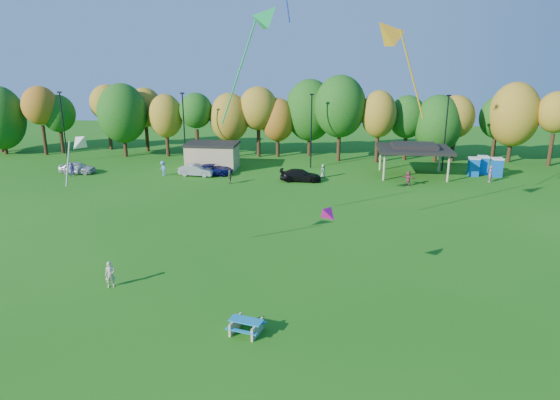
# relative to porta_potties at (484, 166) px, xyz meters

# --- Properties ---
(ground) EXTENTS (160.00, 160.00, 0.00)m
(ground) POSITION_rel_porta_potties_xyz_m (-22.36, -38.07, -1.10)
(ground) COLOR #19600F
(ground) RESTS_ON ground
(tree_line) EXTENTS (93.57, 10.55, 11.15)m
(tree_line) POSITION_rel_porta_potties_xyz_m (-23.38, 7.44, 4.82)
(tree_line) COLOR black
(tree_line) RESTS_ON ground
(lamp_posts) EXTENTS (64.50, 0.25, 9.09)m
(lamp_posts) POSITION_rel_porta_potties_xyz_m (-20.36, 1.93, 3.80)
(lamp_posts) COLOR black
(lamp_posts) RESTS_ON ground
(utility_building) EXTENTS (6.30, 4.30, 3.25)m
(utility_building) POSITION_rel_porta_potties_xyz_m (-32.36, -0.07, 0.54)
(utility_building) COLOR tan
(utility_building) RESTS_ON ground
(pavilion) EXTENTS (8.20, 6.20, 3.77)m
(pavilion) POSITION_rel_porta_potties_xyz_m (-8.36, -1.07, 2.13)
(pavilion) COLOR tan
(pavilion) RESTS_ON ground
(porta_potties) EXTENTS (3.75, 2.19, 2.18)m
(porta_potties) POSITION_rel_porta_potties_xyz_m (0.00, 0.00, 0.00)
(porta_potties) COLOR #0D54B4
(porta_potties) RESTS_ON ground
(picnic_table) EXTENTS (2.01, 1.80, 0.74)m
(picnic_table) POSITION_rel_porta_potties_xyz_m (-21.75, -36.75, -0.67)
(picnic_table) COLOR tan
(picnic_table) RESTS_ON ground
(kite_flyer) EXTENTS (0.71, 0.62, 1.65)m
(kite_flyer) POSITION_rel_porta_potties_xyz_m (-30.91, -32.48, -0.27)
(kite_flyer) COLOR #CDB099
(kite_flyer) RESTS_ON ground
(car_a) EXTENTS (4.22, 1.77, 1.42)m
(car_a) POSITION_rel_porta_potties_xyz_m (-47.78, -4.21, -0.39)
(car_a) COLOR #BDBDBD
(car_a) RESTS_ON ground
(car_b) EXTENTS (4.25, 1.87, 1.36)m
(car_b) POSITION_rel_porta_potties_xyz_m (-33.36, -3.84, -0.42)
(car_b) COLOR #939397
(car_b) RESTS_ON ground
(car_c) EXTENTS (4.52, 2.09, 1.25)m
(car_c) POSITION_rel_porta_potties_xyz_m (-31.53, -3.13, -0.47)
(car_c) COLOR #0D104F
(car_c) RESTS_ON ground
(car_d) EXTENTS (4.60, 1.91, 1.33)m
(car_d) POSITION_rel_porta_potties_xyz_m (-21.14, -5.02, -0.43)
(car_d) COLOR black
(car_d) RESTS_ON ground
(far_person_0) EXTENTS (0.56, 0.96, 1.53)m
(far_person_0) POSITION_rel_porta_potties_xyz_m (-28.76, -7.04, -0.33)
(far_person_0) COLOR #5F7346
(far_person_0) RESTS_ON ground
(far_person_1) EXTENTS (1.29, 1.22, 1.75)m
(far_person_1) POSITION_rel_porta_potties_xyz_m (-37.26, -4.22, -0.22)
(far_person_1) COLOR #527DB4
(far_person_1) RESTS_ON ground
(far_person_2) EXTENTS (0.93, 0.83, 1.57)m
(far_person_2) POSITION_rel_porta_potties_xyz_m (-47.66, -5.59, -0.31)
(far_person_2) COLOR #5750B1
(far_person_2) RESTS_ON ground
(far_person_3) EXTENTS (1.54, 1.12, 1.61)m
(far_person_3) POSITION_rel_porta_potties_xyz_m (-9.46, -5.71, -0.29)
(far_person_3) COLOR #983F53
(far_person_3) RESTS_ON ground
(far_person_4) EXTENTS (0.85, 0.91, 1.57)m
(far_person_4) POSITION_rel_porta_potties_xyz_m (-18.68, -3.09, -0.31)
(far_person_4) COLOR #729B6A
(far_person_4) RESTS_ON ground
(far_person_5) EXTENTS (0.51, 0.71, 1.84)m
(far_person_5) POSITION_rel_porta_potties_xyz_m (-0.23, -3.13, -0.18)
(far_person_5) COLOR #C35C8A
(far_person_5) RESTS_ON ground
(kite_3) EXTENTS (4.32, 2.35, 7.45)m
(kite_3) POSITION_rel_porta_potties_xyz_m (-21.67, -28.15, 14.75)
(kite_3) COLOR green
(kite_5) EXTENTS (2.10, 1.65, 3.47)m
(kite_5) POSITION_rel_porta_potties_xyz_m (-32.31, -31.50, 7.76)
(kite_5) COLOR beige
(kite_9) EXTENTS (3.51, 2.09, 5.64)m
(kite_9) POSITION_rel_porta_potties_xyz_m (-14.90, -30.32, 13.79)
(kite_9) COLOR orange
(kite_13) EXTENTS (1.52, 1.65, 1.35)m
(kite_13) POSITION_rel_porta_potties_xyz_m (-17.91, -31.73, 3.96)
(kite_13) COLOR #E20C91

